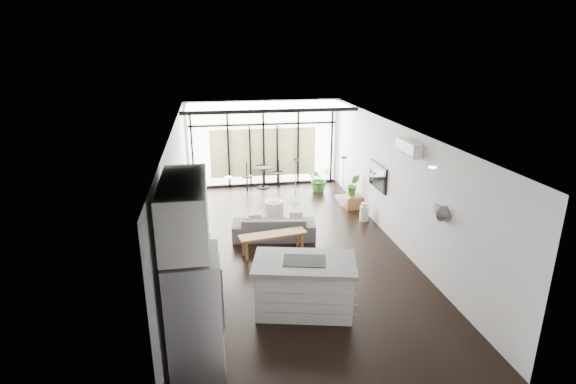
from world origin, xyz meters
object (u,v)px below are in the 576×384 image
object	(u,v)px
fridge	(195,317)
milk_can	(364,212)
pouf	(274,208)
tv	(378,176)
console_bench	(273,244)
sofa	(274,223)
island	(304,286)

from	to	relation	value
fridge	milk_can	bearing A→B (deg)	50.39
pouf	tv	bearing A→B (deg)	-22.01
console_bench	sofa	bearing A→B (deg)	70.34
fridge	tv	xyz separation A→B (m)	(4.52, 4.95, 0.36)
sofa	pouf	size ratio (longest dim) A/B	3.79
sofa	milk_can	bearing A→B (deg)	-156.91
milk_can	sofa	bearing A→B (deg)	-165.02
island	tv	distance (m)	4.59
pouf	milk_can	size ratio (longest dim) A/B	1.06
sofa	pouf	world-z (taller)	sofa
fridge	sofa	world-z (taller)	fridge
console_bench	pouf	world-z (taller)	console_bench
sofa	tv	size ratio (longest dim) A/B	1.82
fridge	sofa	xyz separation A→B (m)	(1.76, 4.52, -0.55)
tv	milk_can	bearing A→B (deg)	129.44
console_bench	milk_can	size ratio (longest dim) A/B	3.06
island	pouf	xyz separation A→B (m)	(0.14, 4.66, -0.27)
island	pouf	bearing A→B (deg)	101.49
fridge	milk_can	world-z (taller)	fridge
tv	island	bearing A→B (deg)	-126.52
island	pouf	size ratio (longest dim) A/B	3.36
sofa	console_bench	xyz separation A→B (m)	(-0.15, -0.87, -0.15)
pouf	milk_can	world-z (taller)	milk_can
milk_can	pouf	bearing A→B (deg)	161.68
console_bench	island	bearing A→B (deg)	-94.30
console_bench	pouf	size ratio (longest dim) A/B	2.89
island	fridge	size ratio (longest dim) A/B	0.94
console_bench	tv	bearing A→B (deg)	14.30
island	console_bench	size ratio (longest dim) A/B	1.16
sofa	tv	distance (m)	2.94
fridge	tv	bearing A→B (deg)	47.62
island	console_bench	distance (m)	2.35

